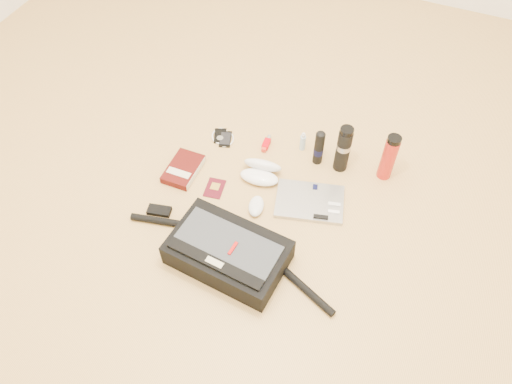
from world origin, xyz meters
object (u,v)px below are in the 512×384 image
thermos_black (343,149)px  messenger_bag (227,252)px  laptop (310,202)px  book (184,169)px  thermos_red (389,157)px

thermos_black → messenger_bag: bearing=-112.6°
laptop → thermos_black: (0.06, 0.25, 0.12)m
book → thermos_black: (0.66, 0.31, 0.11)m
thermos_black → laptop: bearing=-103.3°
thermos_black → thermos_red: thermos_black is taller
messenger_bag → book: (-0.39, 0.34, -0.04)m
messenger_bag → book: bearing=143.8°
thermos_red → thermos_black: bearing=-170.8°
messenger_bag → book: messenger_bag is taller
messenger_bag → thermos_red: size_ratio=3.82×
laptop → book: bearing=171.0°
thermos_red → messenger_bag: bearing=-124.5°
messenger_bag → laptop: 0.46m
messenger_bag → thermos_black: thermos_black is taller
book → thermos_red: 0.93m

